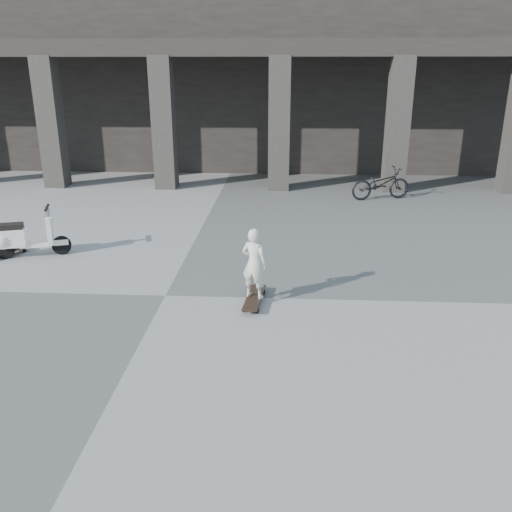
# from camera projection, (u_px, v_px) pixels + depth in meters

# --- Properties ---
(ground) EXTENTS (90.00, 90.00, 0.00)m
(ground) POSITION_uv_depth(u_px,v_px,m) (165.00, 296.00, 9.31)
(ground) COLOR #50504D
(ground) RESTS_ON ground
(colonnade) EXTENTS (28.00, 8.82, 6.00)m
(colonnade) POSITION_uv_depth(u_px,v_px,m) (236.00, 83.00, 21.23)
(colonnade) COLOR black
(colonnade) RESTS_ON ground
(longboard) EXTENTS (0.35, 1.10, 0.11)m
(longboard) POSITION_uv_depth(u_px,v_px,m) (254.00, 298.00, 9.01)
(longboard) COLOR black
(longboard) RESTS_ON ground
(skateboard_spare) EXTENTS (0.66, 0.88, 0.11)m
(skateboard_spare) POSITION_uv_depth(u_px,v_px,m) (8.00, 252.00, 11.23)
(skateboard_spare) COLOR black
(skateboard_spare) RESTS_ON ground
(child) EXTENTS (0.51, 0.43, 1.19)m
(child) POSITION_uv_depth(u_px,v_px,m) (254.00, 263.00, 8.80)
(child) COLOR beige
(child) RESTS_ON longboard
(scooter) EXTENTS (1.45, 0.71, 1.04)m
(scooter) POSITION_uv_depth(u_px,v_px,m) (19.00, 238.00, 11.02)
(scooter) COLOR black
(scooter) RESTS_ON ground
(bicycle) EXTENTS (1.87, 1.07, 0.93)m
(bicycle) POSITION_uv_depth(u_px,v_px,m) (381.00, 184.00, 15.76)
(bicycle) COLOR black
(bicycle) RESTS_ON ground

